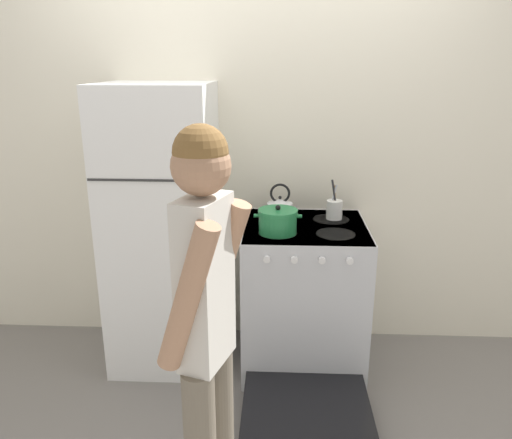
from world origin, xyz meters
TOP-DOWN VIEW (x-y plane):
  - ground_plane at (0.00, 0.00)m, footprint 14.00×14.00m
  - wall_back at (0.00, 0.03)m, footprint 10.00×0.06m
  - refrigerator at (-0.53, -0.30)m, footprint 0.61×0.63m
  - stove_range at (0.30, -0.37)m, footprint 0.70×1.37m
  - dutch_oven_pot at (0.14, -0.47)m, footprint 0.26×0.22m
  - tea_kettle at (0.15, -0.20)m, footprint 0.19×0.15m
  - utensil_jar at (0.48, -0.19)m, footprint 0.09×0.09m
  - person at (-0.09, -1.55)m, footprint 0.32×0.38m

SIDE VIEW (x-z plane):
  - ground_plane at x=0.00m, z-range 0.00..0.00m
  - stove_range at x=0.30m, z-range 0.00..0.88m
  - refrigerator at x=-0.53m, z-range 0.00..1.67m
  - person at x=-0.09m, z-range 0.11..1.71m
  - utensil_jar at x=0.48m, z-range 0.82..1.06m
  - tea_kettle at x=0.15m, z-range 0.84..1.05m
  - dutch_oven_pot at x=0.14m, z-range 0.87..1.03m
  - wall_back at x=0.00m, z-range 0.00..2.55m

